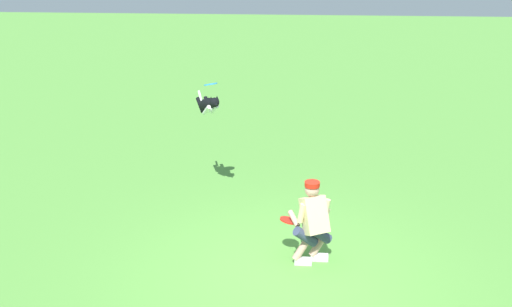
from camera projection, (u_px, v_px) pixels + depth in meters
name	position (u px, v px, depth m)	size (l,w,h in m)	color
ground_plane	(287.00, 277.00, 8.35)	(60.00, 60.00, 0.00)	#56963D
person	(313.00, 221.00, 8.48)	(0.70, 0.52, 1.29)	silver
dog	(208.00, 105.00, 10.39)	(0.55, 0.93, 0.49)	black
frisbee_flying	(211.00, 84.00, 10.12)	(0.24, 0.24, 0.02)	#2E92F0
frisbee_held	(289.00, 220.00, 8.68)	(0.28, 0.28, 0.02)	red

